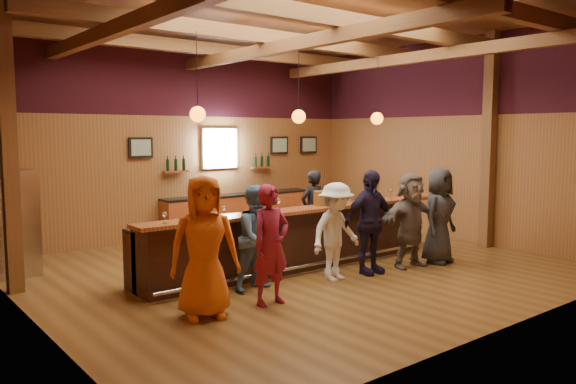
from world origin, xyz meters
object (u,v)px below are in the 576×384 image
object	(u,v)px
customer_dark	(439,216)
customer_denim	(258,238)
back_bar_cabinet	(239,213)
customer_navy	(370,222)
bartender	(312,210)
customer_orange	(204,247)
ice_bucket	(320,198)
customer_brown	(411,220)
bar_counter	(294,238)
customer_redvest	(271,245)
customer_white	(336,232)
bottle_a	(330,197)
stainless_fridge	(14,223)

from	to	relation	value
customer_dark	customer_denim	bearing A→B (deg)	160.80
back_bar_cabinet	customer_navy	distance (m)	4.82
bartender	customer_orange	bearing A→B (deg)	28.69
customer_denim	ice_bucket	bearing A→B (deg)	9.29
customer_dark	customer_brown	bearing A→B (deg)	161.40
customer_navy	customer_dark	size ratio (longest dim) A/B	1.01
back_bar_cabinet	customer_dark	distance (m)	5.15
customer_dark	ice_bucket	bearing A→B (deg)	138.02
bar_counter	back_bar_cabinet	distance (m)	3.76
customer_redvest	customer_white	xyz separation A→B (m)	(1.62, 0.39, -0.04)
bar_counter	back_bar_cabinet	size ratio (longest dim) A/B	1.57
customer_brown	customer_dark	bearing A→B (deg)	-2.03
customer_orange	ice_bucket	size ratio (longest dim) A/B	7.14
customer_navy	customer_brown	bearing A→B (deg)	-3.39
customer_orange	customer_denim	world-z (taller)	customer_orange
bottle_a	customer_white	bearing A→B (deg)	-127.58
back_bar_cabinet	customer_orange	xyz separation A→B (m)	(-3.87, -5.03, 0.46)
customer_brown	back_bar_cabinet	bearing A→B (deg)	101.90
customer_white	customer_orange	bearing A→B (deg)	-179.25
customer_brown	bottle_a	bearing A→B (deg)	138.88
customer_orange	customer_redvest	bearing A→B (deg)	14.22
back_bar_cabinet	customer_redvest	xyz separation A→B (m)	(-2.86, -5.12, 0.38)
customer_orange	customer_white	distance (m)	2.66
customer_brown	bartender	world-z (taller)	customer_brown
stainless_fridge	customer_denim	distance (m)	4.27
stainless_fridge	customer_denim	size ratio (longest dim) A/B	1.11
customer_dark	customer_orange	bearing A→B (deg)	170.44
customer_denim	customer_navy	size ratio (longest dim) A/B	0.91
customer_orange	customer_denim	xyz separation A→B (m)	(1.31, 0.63, -0.13)
customer_brown	stainless_fridge	bearing A→B (deg)	153.36
stainless_fridge	customer_dark	distance (m)	7.50
back_bar_cabinet	customer_denim	size ratio (longest dim) A/B	2.46
bar_counter	customer_white	world-z (taller)	customer_white
customer_redvest	customer_navy	size ratio (longest dim) A/B	0.95
bar_counter	customer_redvest	xyz separation A→B (m)	(-1.67, -1.55, 0.33)
bar_counter	customer_brown	distance (m)	2.13
back_bar_cabinet	customer_navy	size ratio (longest dim) A/B	2.23
customer_denim	bottle_a	world-z (taller)	customer_denim
customer_redvest	customer_white	distance (m)	1.66
customer_dark	customer_white	bearing A→B (deg)	163.42
customer_redvest	customer_dark	xyz separation A→B (m)	(3.97, 0.11, 0.03)
customer_orange	customer_brown	world-z (taller)	customer_orange
bar_counter	ice_bucket	xyz separation A→B (m)	(0.41, -0.25, 0.72)
customer_orange	customer_redvest	distance (m)	1.02
customer_orange	ice_bucket	world-z (taller)	customer_orange
customer_navy	customer_dark	distance (m)	1.63
bar_counter	back_bar_cabinet	xyz separation A→B (m)	(1.18, 3.57, -0.05)
customer_redvest	customer_denim	xyz separation A→B (m)	(0.29, 0.72, -0.04)
customer_navy	customer_dark	xyz separation A→B (m)	(1.61, -0.24, -0.01)
customer_denim	bar_counter	bearing A→B (deg)	22.29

